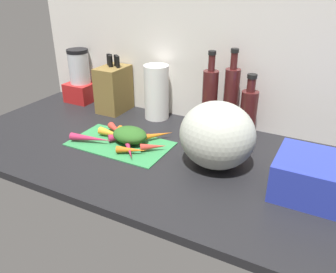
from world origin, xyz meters
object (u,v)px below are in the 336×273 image
carrot_3 (131,135)px  bottle_1 (231,98)px  cutting_board (120,143)px  carrot_8 (131,150)px  carrot_2 (117,131)px  carrot_4 (91,138)px  bottle_2 (248,112)px  dish_rack (323,179)px  carrot_1 (114,134)px  winter_squash (217,135)px  carrot_0 (153,147)px  knife_block (114,89)px  carrot_5 (138,136)px  bottle_0 (210,99)px  blender_appliance (80,79)px  carrot_9 (125,136)px  paper_towel_roll (157,92)px  carrot_7 (154,136)px  carrot_6 (129,149)px

carrot_3 → bottle_1: 45.50cm
cutting_board → carrot_8: size_ratio=3.55×
bottle_1 → carrot_2: bearing=-145.2°
carrot_4 → bottle_2: 66.48cm
bottle_2 → dish_rack: (33.39, -32.47, -4.88)cm
carrot_1 → winter_squash: size_ratio=0.54×
carrot_1 → bottle_1: bearing=38.3°
carrot_0 → carrot_3: size_ratio=0.63×
carrot_1 → carrot_4: 9.72cm
cutting_board → dish_rack: (76.71, -0.15, 5.86)cm
carrot_8 → knife_block: size_ratio=0.41×
carrot_1 → carrot_5: bearing=18.9°
carrot_3 → bottle_0: bottle_0 is taller
blender_appliance → carrot_0: bearing=-27.4°
carrot_0 → carrot_9: 15.40cm
cutting_board → carrot_4: carrot_4 is taller
carrot_0 → paper_towel_roll: paper_towel_roll is taller
carrot_0 → carrot_8: carrot_0 is taller
dish_rack → winter_squash: bearing=175.6°
dish_rack → cutting_board: bearing=179.9°
dish_rack → carrot_1: bearing=178.1°
cutting_board → carrot_7: carrot_7 is taller
carrot_0 → dish_rack: (61.39, -0.91, 3.99)cm
carrot_0 → winter_squash: size_ratio=0.38×
blender_appliance → bottle_1: bottle_1 is taller
carrot_0 → carrot_9: (-15.19, 2.57, 0.07)cm
bottle_1 → bottle_2: bottle_1 is taller
carrot_1 → dish_rack: size_ratio=0.50×
carrot_5 → blender_appliance: (-53.57, 28.06, 9.67)cm
blender_appliance → bottle_1: 83.60cm
paper_towel_roll → bottle_0: bearing=-2.6°
winter_squash → dish_rack: 36.75cm
carrot_7 → bottle_2: bearing=35.0°
carrot_4 → paper_towel_roll: 39.92cm
carrot_0 → carrot_3: 14.31cm
carrot_0 → bottle_1: (19.45, 33.21, 12.73)cm
cutting_board → bottle_0: (26.37, 30.74, 13.97)cm
carrot_4 → carrot_6: carrot_4 is taller
carrot_7 → paper_towel_roll: paper_towel_roll is taller
carrot_4 → bottle_0: bearing=44.0°
carrot_1 → carrot_7: (15.70, 6.91, -0.11)cm
carrot_0 → dish_rack: size_ratio=0.35×
bottle_2 → carrot_2: bearing=-151.7°
carrot_3 → carrot_9: same height
carrot_2 → bottle_2: bottle_2 is taller
carrot_8 → bottle_0: size_ratio=0.33×
bottle_2 → winter_squash: bearing=-95.4°
winter_squash → bottle_0: size_ratio=0.77×
cutting_board → carrot_2: size_ratio=2.89×
carrot_7 → bottle_1: size_ratio=0.45×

